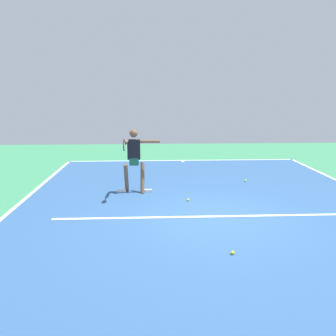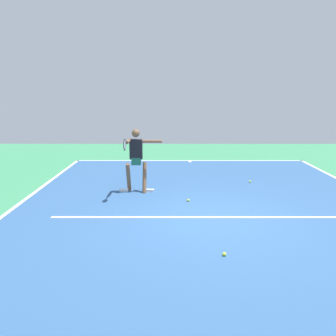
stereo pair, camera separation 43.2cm
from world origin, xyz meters
name	(u,v)px [view 2 (the right image)]	position (x,y,z in m)	size (l,w,h in m)	color
ground_plane	(208,219)	(0.00, 0.00, 0.00)	(23.67, 23.67, 0.00)	#388456
court_surface	(208,219)	(0.00, 0.00, 0.00)	(9.21, 13.88, 0.00)	#2D5484
court_line_baseline_near	(190,161)	(0.00, -6.89, 0.00)	(9.21, 0.10, 0.01)	white
court_line_service	(207,217)	(0.00, -0.09, 0.00)	(6.90, 0.10, 0.01)	white
court_line_centre_mark	(190,161)	(0.00, -6.69, 0.00)	(0.10, 0.30, 0.01)	white
tennis_player	(136,156)	(1.74, -2.17, 1.00)	(1.19, 1.23, 1.76)	brown
tennis_ball_near_service_line	(250,182)	(-1.64, -3.23, 0.03)	(0.07, 0.07, 0.07)	#C6E53D
tennis_ball_by_sideline	(188,200)	(0.36, -1.27, 0.03)	(0.07, 0.07, 0.07)	#CCE033
tennis_ball_far_corner	(224,254)	(-0.08, 1.83, 0.03)	(0.07, 0.07, 0.07)	#CCE033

